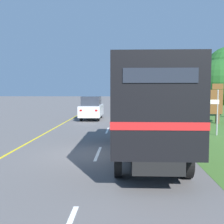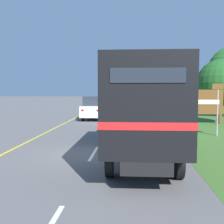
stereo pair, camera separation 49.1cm
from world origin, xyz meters
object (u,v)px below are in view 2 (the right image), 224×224
(lead_car_black_ahead, at_px, (133,101))
(highway_sign, at_px, (206,103))
(horse_trailer_truck, at_px, (141,106))
(roadside_tree_near, at_px, (221,83))
(lead_car_white, at_px, (94,108))

(lead_car_black_ahead, relative_size, highway_sign, 1.45)
(horse_trailer_truck, height_order, roadside_tree_near, roadside_tree_near)
(horse_trailer_truck, bearing_deg, highway_sign, 54.46)
(lead_car_white, distance_m, roadside_tree_near, 10.73)
(horse_trailer_truck, distance_m, roadside_tree_near, 12.94)
(horse_trailer_truck, relative_size, lead_car_white, 1.98)
(roadside_tree_near, bearing_deg, lead_car_white, 165.40)
(lead_car_white, relative_size, roadside_tree_near, 0.91)
(roadside_tree_near, bearing_deg, lead_car_black_ahead, 108.56)
(lead_car_white, bearing_deg, lead_car_black_ahead, 78.00)
(horse_trailer_truck, relative_size, highway_sign, 2.99)
(lead_car_black_ahead, distance_m, highway_sign, 25.69)
(horse_trailer_truck, height_order, lead_car_black_ahead, horse_trailer_truck)
(highway_sign, bearing_deg, lead_car_white, 132.09)
(lead_car_black_ahead, height_order, highway_sign, highway_sign)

